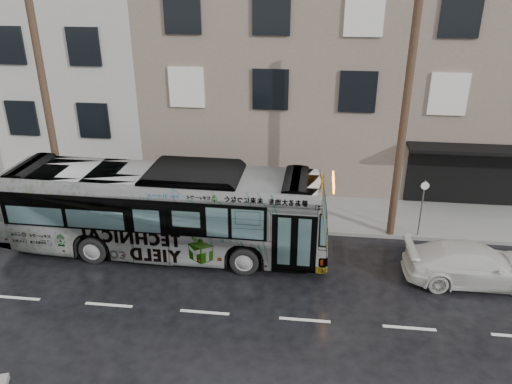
# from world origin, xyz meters

# --- Properties ---
(ground) EXTENTS (120.00, 120.00, 0.00)m
(ground) POSITION_xyz_m (0.00, 0.00, 0.00)
(ground) COLOR black
(ground) RESTS_ON ground
(sidewalk) EXTENTS (90.00, 3.60, 0.15)m
(sidewalk) POSITION_xyz_m (0.00, 4.90, 0.07)
(sidewalk) COLOR gray
(sidewalk) RESTS_ON ground
(building_taupe) EXTENTS (20.00, 12.00, 11.00)m
(building_taupe) POSITION_xyz_m (5.00, 12.70, 5.50)
(building_taupe) COLOR gray
(building_taupe) RESTS_ON ground
(utility_pole_front) EXTENTS (0.30, 0.30, 9.00)m
(utility_pole_front) POSITION_xyz_m (6.50, 3.30, 4.65)
(utility_pole_front) COLOR #4B3625
(utility_pole_front) RESTS_ON sidewalk
(utility_pole_rear) EXTENTS (0.30, 0.30, 9.00)m
(utility_pole_rear) POSITION_xyz_m (-7.50, 3.30, 4.65)
(utility_pole_rear) COLOR #4B3625
(utility_pole_rear) RESTS_ON sidewalk
(sign_post) EXTENTS (0.06, 0.06, 2.40)m
(sign_post) POSITION_xyz_m (7.60, 3.30, 1.35)
(sign_post) COLOR slate
(sign_post) RESTS_ON sidewalk
(bus) EXTENTS (12.49, 3.10, 3.47)m
(bus) POSITION_xyz_m (-2.30, 1.20, 1.73)
(bus) COLOR #B2B2B2
(bus) RESTS_ON ground
(white_sedan) EXTENTS (4.84, 2.10, 1.39)m
(white_sedan) POSITION_xyz_m (8.95, 0.36, 0.69)
(white_sedan) COLOR silver
(white_sedan) RESTS_ON ground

